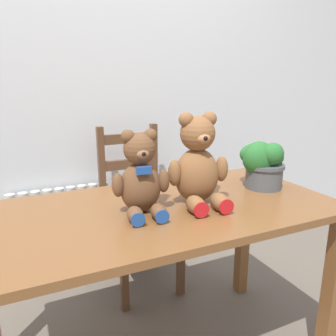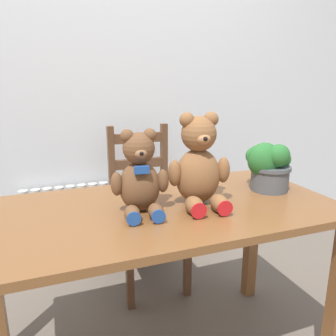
{
  "view_description": "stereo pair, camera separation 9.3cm",
  "coord_description": "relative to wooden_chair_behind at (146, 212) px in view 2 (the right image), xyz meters",
  "views": [
    {
      "loc": [
        -0.48,
        -0.76,
        1.24
      ],
      "look_at": [
        0.04,
        0.35,
        0.92
      ],
      "focal_mm": 35.0,
      "sensor_mm": 36.0,
      "label": 1
    },
    {
      "loc": [
        -0.39,
        -0.8,
        1.24
      ],
      "look_at": [
        0.04,
        0.35,
        0.92
      ],
      "focal_mm": 35.0,
      "sensor_mm": 36.0,
      "label": 2
    }
  ],
  "objects": [
    {
      "name": "wall_back",
      "position": [
        -0.15,
        0.32,
        0.84
      ],
      "size": [
        8.0,
        0.04,
        2.6
      ],
      "primitive_type": "cube",
      "color": "silver",
      "rests_on": "ground_plane"
    },
    {
      "name": "dining_table",
      "position": [
        -0.15,
        -0.68,
        0.19
      ],
      "size": [
        1.44,
        0.71,
        0.76
      ],
      "color": "brown",
      "rests_on": "ground_plane"
    },
    {
      "name": "teddy_bear_left",
      "position": [
        -0.23,
        -0.7,
        0.44
      ],
      "size": [
        0.22,
        0.23,
        0.31
      ],
      "rotation": [
        0.0,
        0.0,
        3.02
      ],
      "color": "brown",
      "rests_on": "dining_table"
    },
    {
      "name": "teddy_bear_right",
      "position": [
        0.02,
        -0.7,
        0.46
      ],
      "size": [
        0.26,
        0.27,
        0.37
      ],
      "rotation": [
        0.0,
        0.0,
        3.02
      ],
      "color": "brown",
      "rests_on": "dining_table"
    },
    {
      "name": "potted_plant",
      "position": [
        0.39,
        -0.65,
        0.42
      ],
      "size": [
        0.22,
        0.21,
        0.22
      ],
      "color": "#4C5156",
      "rests_on": "dining_table"
    },
    {
      "name": "wooden_chair_behind",
      "position": [
        0.0,
        0.0,
        0.0
      ],
      "size": [
        0.39,
        0.44,
        0.99
      ],
      "rotation": [
        0.0,
        0.0,
        3.14
      ],
      "color": "brown",
      "rests_on": "ground_plane"
    },
    {
      "name": "radiator",
      "position": [
        -0.43,
        0.25,
        -0.19
      ],
      "size": [
        0.63,
        0.1,
        0.6
      ],
      "color": "beige",
      "rests_on": "ground_plane"
    }
  ]
}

